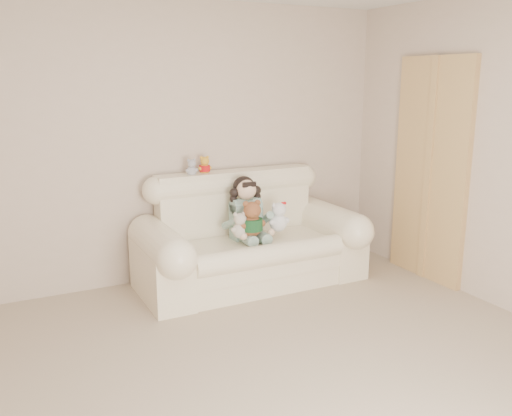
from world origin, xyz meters
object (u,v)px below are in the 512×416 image
object	(u,v)px
sofa	(251,230)
brown_teddy	(252,215)
cream_teddy	(240,223)
white_cat	(278,214)
seated_child	(246,207)

from	to	relation	value
sofa	brown_teddy	bearing A→B (deg)	-114.33
brown_teddy	cream_teddy	xyz separation A→B (m)	(-0.12, 0.01, -0.06)
sofa	white_cat	world-z (taller)	sofa
brown_teddy	cream_teddy	distance (m)	0.13
white_cat	cream_teddy	xyz separation A→B (m)	(-0.42, -0.03, -0.03)
white_cat	cream_teddy	bearing A→B (deg)	-154.82
white_cat	sofa	bearing A→B (deg)	179.48
seated_child	cream_teddy	world-z (taller)	seated_child
seated_child	white_cat	size ratio (longest dim) A/B	1.79
sofa	white_cat	distance (m)	0.30
seated_child	brown_teddy	xyz separation A→B (m)	(-0.05, -0.22, -0.02)
cream_teddy	sofa	bearing A→B (deg)	17.84
seated_child	sofa	bearing A→B (deg)	-81.32
sofa	brown_teddy	world-z (taller)	sofa
sofa	cream_teddy	size ratio (longest dim) A/B	7.49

